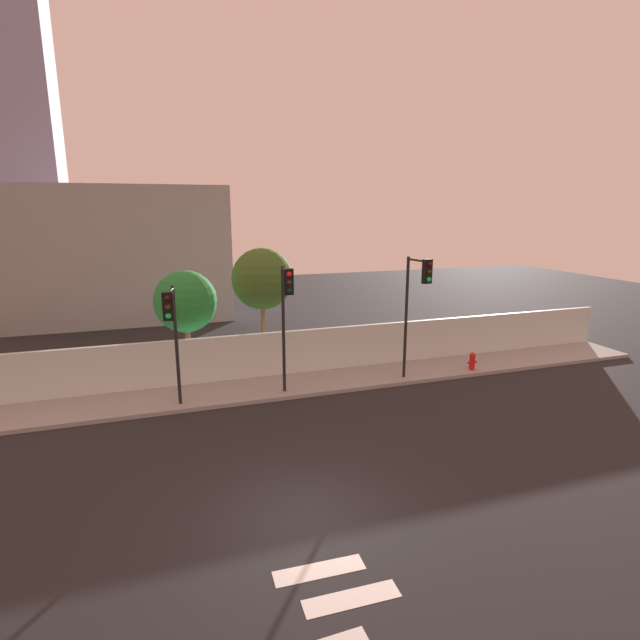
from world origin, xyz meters
The scene contains 11 objects.
ground_plane centered at (0.00, 0.00, 0.00)m, with size 80.00×80.00×0.00m, color black.
sidewalk centered at (0.00, 8.20, 0.07)m, with size 36.00×2.40×0.15m, color gray.
perimeter_wall centered at (0.00, 9.49, 1.05)m, with size 36.00×0.18×1.80m, color silver.
traffic_light_left centered at (-2.47, 6.81, 3.24)m, with size 0.44×1.56×4.20m.
traffic_light_center centered at (1.41, 7.09, 3.57)m, with size 0.34×1.11×4.71m.
traffic_light_right centered at (6.52, 6.94, 3.71)m, with size 0.42×1.40×4.90m.
fire_hydrant centered at (9.61, 7.45, 0.55)m, with size 0.44×0.26×0.76m.
roadside_tree_leftmost centered at (-1.81, 11.05, 3.13)m, with size 2.56×2.56×4.42m.
roadside_tree_midleft centered at (1.41, 11.05, 3.91)m, with size 2.63×2.63×5.24m.
low_building_distant centered at (-5.16, 23.49, 4.09)m, with size 13.39×6.00×8.18m, color gray.
tower_on_skyline centered at (-11.96, 35.49, 15.86)m, with size 5.02×5.00×31.71m, color gray.
Camera 1 is at (-2.76, -9.27, 6.87)m, focal length 27.38 mm.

